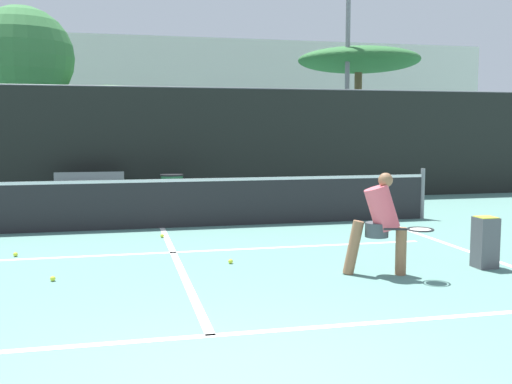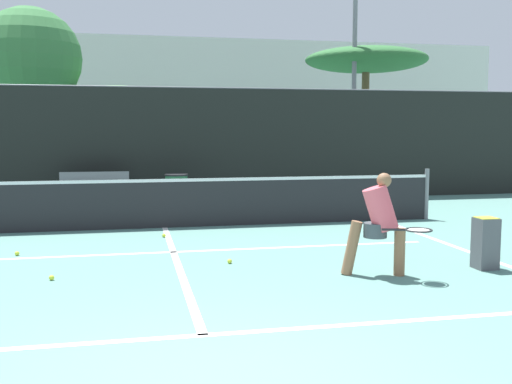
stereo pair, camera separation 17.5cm
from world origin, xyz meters
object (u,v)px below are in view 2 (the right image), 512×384
Objects in this scene: courtside_bench at (94,188)px; parked_car at (229,169)px; ball_hopper at (485,242)px; trash_bin at (177,190)px; player_practicing at (379,221)px.

courtside_bench is 0.38× the size of parked_car.
ball_hopper is 0.89× the size of trash_bin.
courtside_bench is (-4.02, 7.81, -0.25)m from player_practicing.
trash_bin is (-3.61, 7.62, 0.03)m from ball_hopper.
player_practicing is 8.79m from courtside_bench.
trash_bin is at bearing -2.78° from courtside_bench.
parked_car reaches higher than ball_hopper.
player_practicing is at bearing -89.96° from parked_car.
player_practicing is 1.90× the size of ball_hopper.
player_practicing reaches higher than trash_bin.
parked_car is (-1.59, 11.89, 0.23)m from ball_hopper.
trash_bin is (-2.04, 7.66, -0.32)m from player_practicing.
player_practicing is 1.62m from ball_hopper.
courtside_bench is 1.99m from trash_bin.
courtside_bench is (-5.59, 7.77, 0.10)m from ball_hopper.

